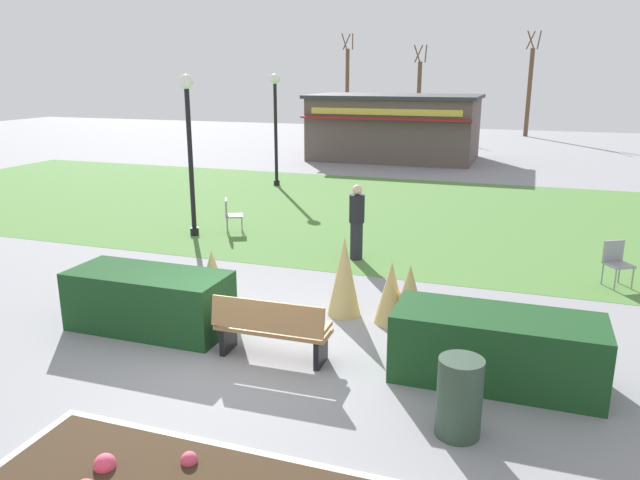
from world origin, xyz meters
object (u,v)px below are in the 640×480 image
Objects in this scene: tree_center_bg at (419,96)px; lamppost_mid at (189,136)px; food_kiosk at (395,127)px; person_strolling at (357,222)px; tree_left_bg at (347,87)px; tree_right_bg at (529,90)px; parked_car_west_slot at (389,129)px; cafe_chair_west at (616,260)px; lamppost_far at (275,116)px; park_bench at (271,329)px; trash_bin at (459,397)px; cafe_chair_east at (231,213)px.

lamppost_mid is at bearing -91.17° from tree_center_bg.
food_kiosk reaches higher than person_strolling.
tree_right_bg is at bearing -6.52° from tree_left_bg.
lamppost_mid is 0.61× the size of tree_right_bg.
tree_center_bg is at bearing 95.17° from food_kiosk.
parked_car_west_slot is 8.31m from tree_left_bg.
tree_right_bg is at bearing 31.74° from parked_car_west_slot.
cafe_chair_west is 30.40m from tree_right_bg.
tree_right_bg reaches higher than parked_car_west_slot.
park_bench is at bearing -67.29° from lamppost_far.
parked_car_west_slot is at bearing -105.29° from tree_center_bg.
park_bench is 2.99m from trash_bin.
trash_bin is at bearing -47.98° from cafe_chair_east.
food_kiosk is 1.20× the size of tree_right_bg.
cafe_chair_east is at bearing 35.11° from lamppost_mid.
parked_car_west_slot is (-10.28, 25.24, 0.12)m from cafe_chair_west.
food_kiosk is 15.45m from cafe_chair_east.
tree_right_bg is at bearing 67.16° from person_strolling.
lamppost_mid reaches higher than trash_bin.
cafe_chair_west is at bearing -64.13° from food_kiosk.
park_bench reaches higher than cafe_chair_west.
lamppost_mid is 30.48m from tree_right_bg.
lamppost_far reaches higher than person_strolling.
tree_center_bg is at bearing -171.48° from tree_right_bg.
person_strolling is 0.26× the size of tree_right_bg.
park_bench is 0.25× the size of tree_left_bg.
tree_left_bg reaches higher than cafe_chair_east.
lamppost_mid reaches higher than food_kiosk.
tree_center_bg is (-4.12, 34.33, 2.07)m from park_bench.
food_kiosk is at bearing -65.40° from tree_left_bg.
tree_right_bg reaches higher than park_bench.
tree_left_bg is (-4.68, 6.44, 2.38)m from parked_car_west_slot.
food_kiosk reaches higher than parked_car_west_slot.
lamppost_far is at bearing 120.27° from trash_bin.
person_strolling is (4.51, -0.65, -1.68)m from lamppost_mid.
lamppost_far is at bearing 142.85° from cafe_chair_west.
trash_bin is 40.04m from tree_left_bg.
person_strolling is 33.15m from tree_left_bg.
person_strolling is 0.29× the size of tree_center_bg.
cafe_chair_west is 0.15× the size of tree_center_bg.
cafe_chair_west is at bearing -37.15° from lamppost_far.
cafe_chair_east is at bearing -86.97° from parked_car_west_slot.
tree_left_bg is (-6.89, 15.04, 1.49)m from food_kiosk.
tree_left_bg is (-14.95, 31.68, 2.50)m from cafe_chair_west.
cafe_chair_east is 29.86m from tree_right_bg.
park_bench is 14.44m from lamppost_far.
food_kiosk is at bearing -84.83° from tree_center_bg.
person_strolling is 30.40m from tree_right_bg.
person_strolling is (-0.19, 5.20, 0.38)m from park_bench.
food_kiosk is 1.36× the size of tree_center_bg.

